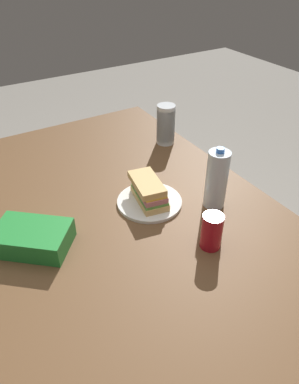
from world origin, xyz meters
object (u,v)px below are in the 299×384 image
at_px(paper_plate, 149,202).
at_px(plastic_cup_stack, 166,124).
at_px(chip_bag, 32,238).
at_px(sandwich, 149,191).
at_px(water_bottle_tall, 217,179).
at_px(soda_can_red, 212,231).
at_px(dining_table, 130,247).

distance_m(paper_plate, plastic_cup_stack, 0.48).
xyz_separation_m(paper_plate, chip_bag, (-0.00, 0.43, 0.03)).
distance_m(sandwich, water_bottle_tall, 0.24).
relative_size(sandwich, chip_bag, 0.85).
bearing_deg(sandwich, soda_can_red, -170.16).
height_order(chip_bag, water_bottle_tall, water_bottle_tall).
relative_size(chip_bag, plastic_cup_stack, 1.24).
bearing_deg(water_bottle_tall, soda_can_red, 137.77).
height_order(dining_table, plastic_cup_stack, plastic_cup_stack).
bearing_deg(sandwich, plastic_cup_stack, -40.55).
distance_m(paper_plate, sandwich, 0.05).
bearing_deg(plastic_cup_stack, sandwich, 139.45).
bearing_deg(plastic_cup_stack, soda_can_red, 158.49).
bearing_deg(soda_can_red, dining_table, 42.66).
bearing_deg(plastic_cup_stack, water_bottle_tall, 167.35).
bearing_deg(soda_can_red, water_bottle_tall, -42.23).
xyz_separation_m(soda_can_red, plastic_cup_stack, (0.65, -0.26, 0.03)).
bearing_deg(water_bottle_tall, paper_plate, 57.25).
relative_size(paper_plate, chip_bag, 1.04).
relative_size(paper_plate, water_bottle_tall, 1.02).
relative_size(water_bottle_tall, plastic_cup_stack, 1.26).
bearing_deg(chip_bag, paper_plate, -139.57).
bearing_deg(soda_can_red, plastic_cup_stack, -21.51).
relative_size(paper_plate, sandwich, 1.21).
distance_m(sandwich, chip_bag, 0.43).
height_order(sandwich, water_bottle_tall, water_bottle_tall).
bearing_deg(dining_table, chip_bag, 73.18).
height_order(chip_bag, plastic_cup_stack, plastic_cup_stack).
bearing_deg(paper_plate, soda_can_red, -170.26).
xyz_separation_m(water_bottle_tall, plastic_cup_stack, (0.49, -0.11, -0.02)).
relative_size(soda_can_red, water_bottle_tall, 0.52).
bearing_deg(sandwich, paper_plate, -163.69).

